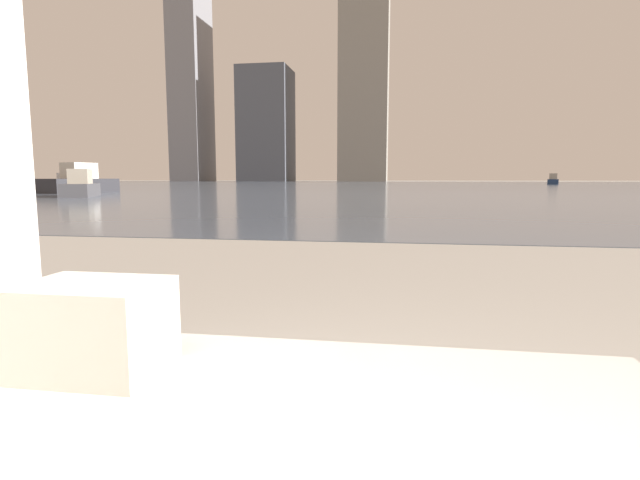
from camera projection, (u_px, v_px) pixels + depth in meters
name	position (u px, v px, depth m)	size (l,w,h in m)	color
towel_stack	(93.00, 327.00, 0.88)	(0.24, 0.19, 0.16)	silver
harbor_water	(399.00, 185.00, 60.84)	(180.00, 110.00, 0.01)	slate
harbor_boat_0	(80.00, 182.00, 29.90)	(2.57, 4.97, 1.78)	#2D2D33
harbor_boat_1	(81.00, 187.00, 23.60)	(2.50, 3.65, 1.30)	#4C4C51
harbor_boat_2	(553.00, 180.00, 66.54)	(2.34, 4.09, 1.45)	navy
harbor_boat_5	(67.00, 183.00, 42.84)	(2.71, 3.59, 1.29)	#4C4C51
skyline_tower_0	(191.00, 77.00, 120.73)	(7.23, 11.67, 50.35)	slate
skyline_tower_1	(266.00, 126.00, 119.18)	(11.72, 11.72, 26.47)	#4C515B
skyline_tower_2	(364.00, 74.00, 114.03)	(11.01, 10.39, 48.84)	gray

